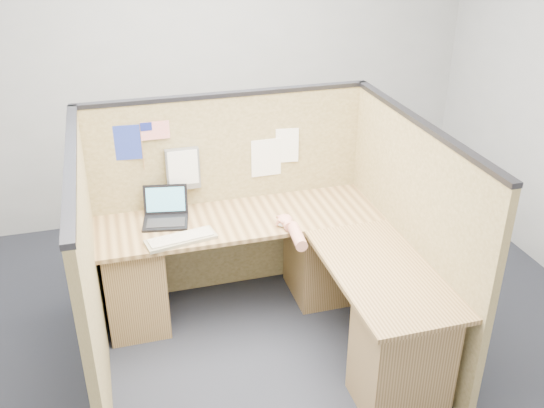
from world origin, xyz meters
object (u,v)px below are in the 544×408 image
object	(u,v)px
laptop	(164,213)
keyboard	(181,239)
l_desk	(281,285)
mouse	(285,223)

from	to	relation	value
laptop	keyboard	xyz separation A→B (m)	(0.07, -0.32, -0.04)
l_desk	laptop	xyz separation A→B (m)	(-0.68, 0.51, 0.39)
l_desk	mouse	world-z (taller)	mouse
laptop	mouse	xyz separation A→B (m)	(0.77, -0.31, -0.03)
keyboard	mouse	bearing A→B (deg)	-9.72
laptop	keyboard	bearing A→B (deg)	-67.80
l_desk	keyboard	world-z (taller)	keyboard
keyboard	mouse	distance (m)	0.70
l_desk	laptop	bearing A→B (deg)	143.51
l_desk	laptop	size ratio (longest dim) A/B	5.79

